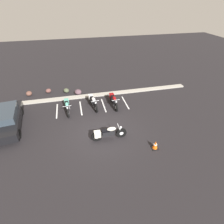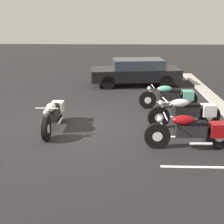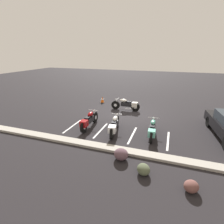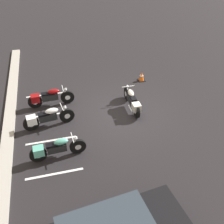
{
  "view_description": "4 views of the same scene",
  "coord_description": "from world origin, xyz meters",
  "px_view_note": "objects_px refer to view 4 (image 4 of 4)",
  "views": [
    {
      "loc": [
        -1.35,
        -8.67,
        7.66
      ],
      "look_at": [
        0.98,
        1.4,
        0.6
      ],
      "focal_mm": 28.0,
      "sensor_mm": 36.0,
      "label": 1
    },
    {
      "loc": [
        9.07,
        1.46,
        3.28
      ],
      "look_at": [
        0.74,
        1.15,
        0.72
      ],
      "focal_mm": 50.0,
      "sensor_mm": 36.0,
      "label": 2
    },
    {
      "loc": [
        -2.87,
        11.86,
        4.34
      ],
      "look_at": [
        0.74,
        1.32,
        0.45
      ],
      "focal_mm": 28.0,
      "sensor_mm": 36.0,
      "label": 3
    },
    {
      "loc": [
        -9.73,
        2.95,
        7.45
      ],
      "look_at": [
        -1.0,
        0.69,
        0.9
      ],
      "focal_mm": 42.0,
      "sensor_mm": 36.0,
      "label": 4
    }
  ],
  "objects_px": {
    "parked_bike_0": "(55,149)",
    "parked_bike_2": "(49,97)",
    "parked_bike_1": "(46,118)",
    "motorcycle_cream_featured": "(132,101)",
    "traffic_cone": "(142,76)"
  },
  "relations": [
    {
      "from": "parked_bike_1",
      "to": "parked_bike_2",
      "type": "distance_m",
      "value": 1.67
    },
    {
      "from": "parked_bike_0",
      "to": "parked_bike_2",
      "type": "distance_m",
      "value": 3.69
    },
    {
      "from": "parked_bike_0",
      "to": "traffic_cone",
      "type": "height_order",
      "value": "parked_bike_0"
    },
    {
      "from": "parked_bike_2",
      "to": "traffic_cone",
      "type": "relative_size",
      "value": 4.14
    },
    {
      "from": "parked_bike_0",
      "to": "traffic_cone",
      "type": "distance_m",
      "value": 7.26
    },
    {
      "from": "traffic_cone",
      "to": "parked_bike_1",
      "type": "bearing_deg",
      "value": 118.02
    },
    {
      "from": "parked_bike_0",
      "to": "traffic_cone",
      "type": "xyz_separation_m",
      "value": [
        4.97,
        -5.29,
        -0.2
      ]
    },
    {
      "from": "motorcycle_cream_featured",
      "to": "parked_bike_0",
      "type": "height_order",
      "value": "motorcycle_cream_featured"
    },
    {
      "from": "parked_bike_2",
      "to": "traffic_cone",
      "type": "xyz_separation_m",
      "value": [
        1.28,
        -5.31,
        -0.22
      ]
    },
    {
      "from": "parked_bike_1",
      "to": "parked_bike_2",
      "type": "bearing_deg",
      "value": 75.42
    },
    {
      "from": "motorcycle_cream_featured",
      "to": "traffic_cone",
      "type": "relative_size",
      "value": 4.1
    },
    {
      "from": "parked_bike_0",
      "to": "parked_bike_2",
      "type": "height_order",
      "value": "parked_bike_2"
    },
    {
      "from": "parked_bike_1",
      "to": "parked_bike_2",
      "type": "height_order",
      "value": "parked_bike_1"
    },
    {
      "from": "motorcycle_cream_featured",
      "to": "parked_bike_2",
      "type": "distance_m",
      "value": 4.1
    },
    {
      "from": "motorcycle_cream_featured",
      "to": "parked_bike_2",
      "type": "bearing_deg",
      "value": 71.69
    }
  ]
}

